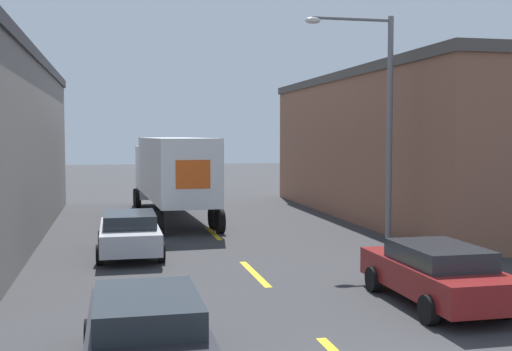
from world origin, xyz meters
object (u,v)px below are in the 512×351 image
at_px(parked_car_left_near, 147,334).
at_px(street_lamp, 379,112).
at_px(semi_truck, 171,170).
at_px(parked_car_right_near, 436,273).
at_px(parked_car_left_far, 129,232).

distance_m(parked_car_left_near, street_lamp, 14.41).
bearing_deg(semi_truck, parked_car_right_near, -77.72).
relative_size(semi_truck, parked_car_left_near, 2.77).
distance_m(parked_car_right_near, street_lamp, 8.85).
relative_size(parked_car_left_near, parked_car_left_far, 1.00).
bearing_deg(parked_car_left_far, street_lamp, -0.54).
distance_m(semi_truck, street_lamp, 11.77).
bearing_deg(street_lamp, semi_truck, 123.99).
distance_m(semi_truck, parked_car_left_far, 9.83).
distance_m(parked_car_left_far, parked_car_right_near, 10.30).
bearing_deg(parked_car_right_near, parked_car_left_near, -154.98).
relative_size(parked_car_left_far, parked_car_right_near, 1.00).
distance_m(parked_car_left_far, street_lamp, 9.50).
bearing_deg(street_lamp, parked_car_right_near, -103.59).
xyz_separation_m(parked_car_left_near, parked_car_right_near, (6.76, 3.16, 0.00)).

